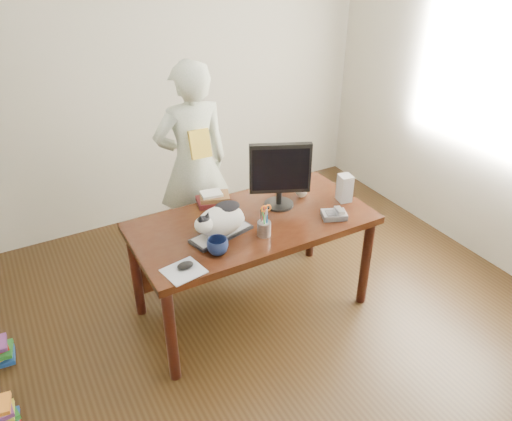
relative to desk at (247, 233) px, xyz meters
The scene contains 16 objects.
room 1.01m from the desk, 90.00° to the right, with size 4.50×4.50×4.50m.
desk is the anchor object (origin of this frame).
keyboard 0.34m from the desk, 150.90° to the right, with size 0.44×0.25×0.02m.
cat 0.41m from the desk, 151.20° to the right, with size 0.40×0.27×0.23m.
monitor 0.48m from the desk, ahead, with size 0.40×0.27×0.47m.
pen_cup 0.34m from the desk, 94.59° to the right, with size 0.09×0.09×0.22m.
mousepad 0.73m from the desk, 148.33° to the right, with size 0.25×0.23×0.00m.
mouse 0.71m from the desk, 148.87° to the right, with size 0.11×0.08×0.04m.
coffee_mug 0.52m from the desk, 139.48° to the right, with size 0.13×0.13×0.10m, color #0E1738.
phone 0.62m from the desk, 32.42° to the right, with size 0.19×0.17×0.07m.
speaker 0.76m from the desk, 12.65° to the right, with size 0.10×0.11×0.20m.
baseball 0.50m from the desk, ahead, with size 0.08×0.08×0.08m.
book_stack 0.34m from the desk, 116.36° to the left, with size 0.26×0.22×0.08m.
calculator 0.58m from the desk, 25.11° to the left, with size 0.17×0.21×0.06m.
person 0.82m from the desk, 93.94° to the left, with size 0.60×0.39×1.64m, color silver.
held_book 0.77m from the desk, 95.01° to the left, with size 0.16×0.10×0.21m.
Camera 1 is at (-1.36, -1.88, 2.49)m, focal length 35.00 mm.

